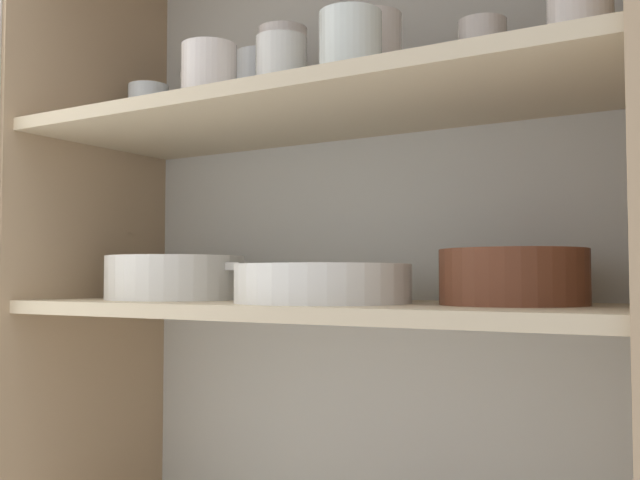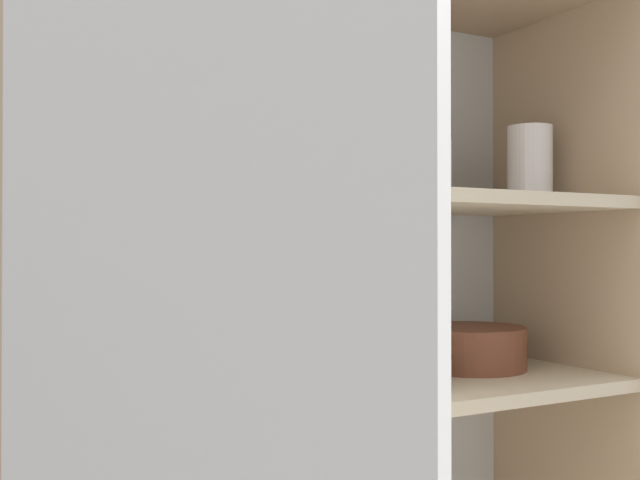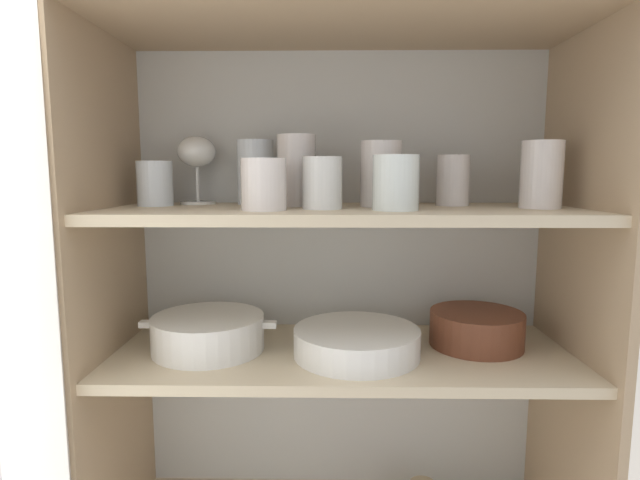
# 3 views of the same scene
# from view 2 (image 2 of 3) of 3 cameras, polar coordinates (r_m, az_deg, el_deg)

# --- Properties ---
(cupboard_back_panel) EXTENTS (0.94, 0.02, 1.27)m
(cupboard_back_panel) POSITION_cam_2_polar(r_m,az_deg,el_deg) (1.29, -2.72, -10.29)
(cupboard_back_panel) COLOR silver
(cupboard_back_panel) RESTS_ON ground_plane
(cupboard_side_left) EXTENTS (0.02, 0.38, 1.27)m
(cupboard_side_left) POSITION_cam_2_polar(r_m,az_deg,el_deg) (1.00, -23.18, -13.20)
(cupboard_side_left) COLOR tan
(cupboard_side_left) RESTS_ON ground_plane
(cupboard_side_right) EXTENTS (0.02, 0.38, 1.27)m
(cupboard_side_right) POSITION_cam_2_polar(r_m,az_deg,el_deg) (1.42, 18.04, -9.39)
(cupboard_side_right) COLOR tan
(cupboard_side_right) RESTS_ON ground_plane
(shelf_board_middle) EXTENTS (0.91, 0.35, 0.02)m
(shelf_board_middle) POSITION_cam_2_polar(r_m,az_deg,el_deg) (1.13, 1.32, -11.59)
(shelf_board_middle) COLOR beige
(shelf_board_upper) EXTENTS (0.91, 0.35, 0.02)m
(shelf_board_upper) POSITION_cam_2_polar(r_m,az_deg,el_deg) (1.12, 1.32, 3.09)
(shelf_board_upper) COLOR beige
(tumbler_glass_0) EXTENTS (0.07, 0.07, 0.10)m
(tumbler_glass_0) POSITION_cam_2_polar(r_m,az_deg,el_deg) (1.30, 8.57, 5.29)
(tumbler_glass_0) COLOR silver
(tumbler_glass_0) RESTS_ON shelf_board_upper
(tumbler_glass_1) EXTENTS (0.08, 0.08, 0.10)m
(tumbler_glass_1) POSITION_cam_2_polar(r_m,az_deg,el_deg) (1.12, 7.11, 6.15)
(tumbler_glass_1) COLOR white
(tumbler_glass_1) RESTS_ON shelf_board_upper
(tumbler_glass_2) EXTENTS (0.08, 0.08, 0.14)m
(tumbler_glass_2) POSITION_cam_2_polar(r_m,az_deg,el_deg) (1.15, -9.62, 6.91)
(tumbler_glass_2) COLOR white
(tumbler_glass_2) RESTS_ON shelf_board_upper
(tumbler_glass_3) EXTENTS (0.08, 0.08, 0.13)m
(tumbler_glass_3) POSITION_cam_2_polar(r_m,az_deg,el_deg) (1.34, 15.69, 5.65)
(tumbler_glass_3) COLOR silver
(tumbler_glass_3) RESTS_ON shelf_board_upper
(tumbler_glass_4) EXTENTS (0.07, 0.07, 0.10)m
(tumbler_glass_4) POSITION_cam_2_polar(r_m,az_deg,el_deg) (1.07, 0.32, 6.36)
(tumbler_glass_4) COLOR white
(tumbler_glass_4) RESTS_ON shelf_board_upper
(tumbler_glass_5) EXTENTS (0.08, 0.08, 0.14)m
(tumbler_glass_5) POSITION_cam_2_polar(r_m,az_deg,el_deg) (1.13, -4.08, 7.23)
(tumbler_glass_5) COLOR silver
(tumbler_glass_5) RESTS_ON shelf_board_upper
(tumbler_glass_6) EXTENTS (0.08, 0.08, 0.13)m
(tumbler_glass_6) POSITION_cam_2_polar(r_m,az_deg,el_deg) (1.19, 3.69, 6.47)
(tumbler_glass_6) COLOR silver
(tumbler_glass_6) RESTS_ON shelf_board_upper
(tumbler_glass_7) EXTENTS (0.08, 0.08, 0.09)m
(tumbler_glass_7) POSITION_cam_2_polar(r_m,az_deg,el_deg) (1.00, -4.01, 6.80)
(tumbler_glass_7) COLOR silver
(tumbler_glass_7) RESTS_ON shelf_board_upper
(tumbler_glass_8) EXTENTS (0.07, 0.07, 0.09)m
(tumbler_glass_8) POSITION_cam_2_polar(r_m,az_deg,el_deg) (1.04, -18.86, 6.47)
(tumbler_glass_8) COLOR white
(tumbler_glass_8) RESTS_ON shelf_board_upper
(wine_glass_0) EXTENTS (0.08, 0.08, 0.15)m
(wine_glass_0) POSITION_cam_2_polar(r_m,az_deg,el_deg) (1.12, -15.82, 8.96)
(wine_glass_0) COLOR white
(wine_glass_0) RESTS_ON shelf_board_upper
(plate_stack_white) EXTENTS (0.25, 0.25, 0.05)m
(plate_stack_white) POSITION_cam_2_polar(r_m,az_deg,el_deg) (1.12, 3.27, -9.81)
(plate_stack_white) COLOR white
(plate_stack_white) RESTS_ON shelf_board_middle
(mixing_bowl_large) EXTENTS (0.19, 0.19, 0.07)m
(mixing_bowl_large) POSITION_cam_2_polar(r_m,az_deg,el_deg) (1.31, 11.33, -7.90)
(mixing_bowl_large) COLOR brown
(mixing_bowl_large) RESTS_ON shelf_board_middle
(casserole_dish) EXTENTS (0.28, 0.22, 0.07)m
(casserole_dish) POSITION_cam_2_polar(r_m,az_deg,el_deg) (1.02, -12.16, -10.21)
(casserole_dish) COLOR white
(casserole_dish) RESTS_ON shelf_board_middle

